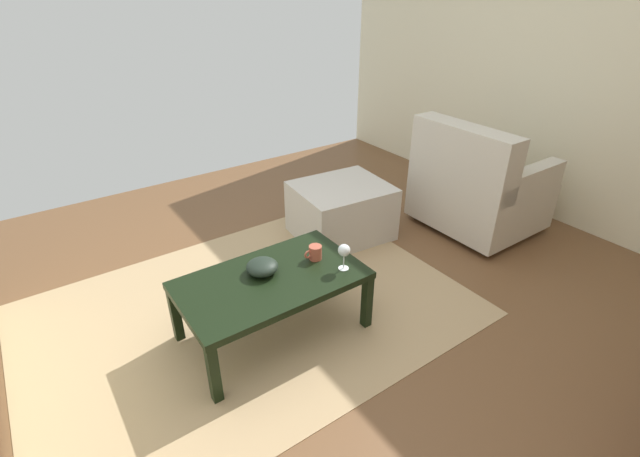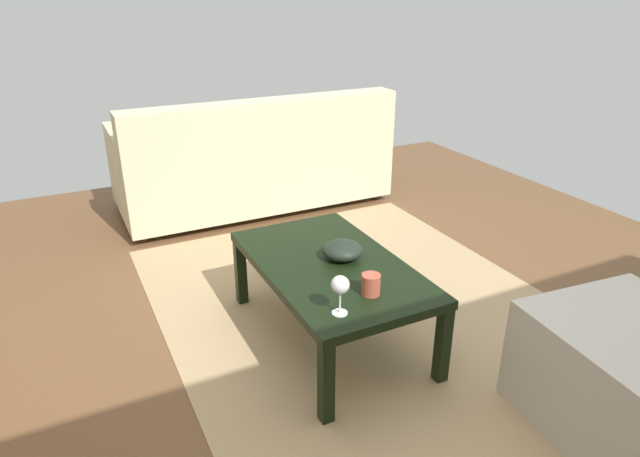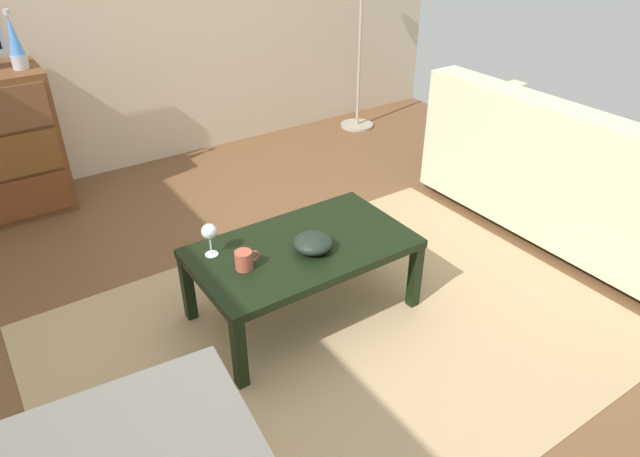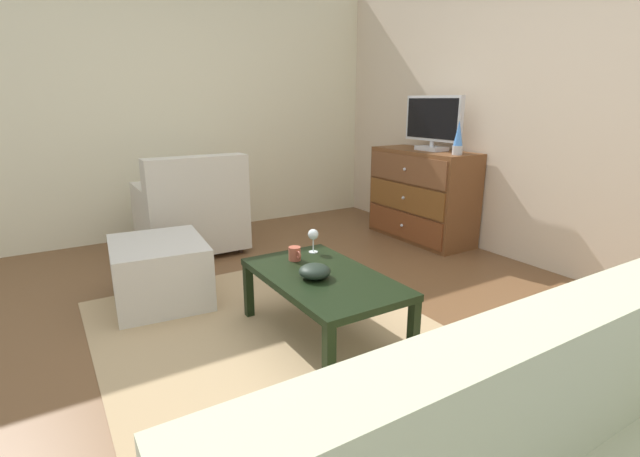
# 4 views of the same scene
# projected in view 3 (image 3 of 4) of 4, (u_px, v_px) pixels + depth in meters

# --- Properties ---
(ground_plane) EXTENTS (5.65, 4.99, 0.05)m
(ground_plane) POSITION_uv_depth(u_px,v_px,m) (280.00, 333.00, 2.72)
(ground_plane) COLOR brown
(area_rug) EXTENTS (2.60, 1.90, 0.01)m
(area_rug) POSITION_uv_depth(u_px,v_px,m) (339.00, 336.00, 2.65)
(area_rug) COLOR tan
(area_rug) RESTS_ON ground_plane
(lava_lamp) EXTENTS (0.09, 0.09, 0.33)m
(lava_lamp) POSITION_uv_depth(u_px,v_px,m) (15.00, 43.00, 3.24)
(lava_lamp) COLOR #B7B7BC
(lava_lamp) RESTS_ON dresser
(coffee_table) EXTENTS (1.01, 0.59, 0.39)m
(coffee_table) POSITION_uv_depth(u_px,v_px,m) (302.00, 253.00, 2.64)
(coffee_table) COLOR black
(coffee_table) RESTS_ON ground_plane
(wine_glass) EXTENTS (0.07, 0.07, 0.16)m
(wine_glass) POSITION_uv_depth(u_px,v_px,m) (209.00, 233.00, 2.49)
(wine_glass) COLOR silver
(wine_glass) RESTS_ON coffee_table
(mug) EXTENTS (0.11, 0.08, 0.08)m
(mug) POSITION_uv_depth(u_px,v_px,m) (244.00, 260.00, 2.44)
(mug) COLOR #AF513C
(mug) RESTS_ON coffee_table
(bowl_decorative) EXTENTS (0.18, 0.18, 0.08)m
(bowl_decorative) POSITION_uv_depth(u_px,v_px,m) (313.00, 243.00, 2.56)
(bowl_decorative) COLOR black
(bowl_decorative) RESTS_ON coffee_table
(couch_large) EXTENTS (0.85, 1.89, 0.82)m
(couch_large) POSITION_uv_depth(u_px,v_px,m) (584.00, 184.00, 3.29)
(couch_large) COLOR #332319
(couch_large) RESTS_ON ground_plane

